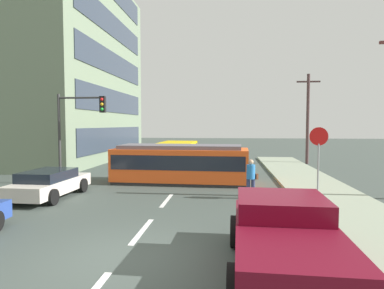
# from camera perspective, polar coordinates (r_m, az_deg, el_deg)

# --- Properties ---
(ground_plane) EXTENTS (120.00, 120.00, 0.00)m
(ground_plane) POSITION_cam_1_polar(r_m,az_deg,el_deg) (17.96, -2.00, -6.64)
(ground_plane) COLOR #3F4944
(sidewalk_curb_right) EXTENTS (3.20, 36.00, 0.14)m
(sidewalk_curb_right) POSITION_cam_1_polar(r_m,az_deg,el_deg) (14.51, 23.51, -9.07)
(sidewalk_curb_right) COLOR gray
(sidewalk_curb_right) RESTS_ON ground
(lane_stripe_1) EXTENTS (0.16, 2.40, 0.01)m
(lane_stripe_1) POSITION_cam_1_polar(r_m,az_deg,el_deg) (10.32, -8.45, -14.28)
(lane_stripe_1) COLOR silver
(lane_stripe_1) RESTS_ON ground
(lane_stripe_2) EXTENTS (0.16, 2.40, 0.01)m
(lane_stripe_2) POSITION_cam_1_polar(r_m,az_deg,el_deg) (14.09, -4.32, -9.43)
(lane_stripe_2) COLOR silver
(lane_stripe_2) RESTS_ON ground
(lane_stripe_3) EXTENTS (0.16, 2.40, 0.01)m
(lane_stripe_3) POSITION_cam_1_polar(r_m,az_deg,el_deg) (24.15, 0.11, -4.03)
(lane_stripe_3) COLOR silver
(lane_stripe_3) RESTS_ON ground
(lane_stripe_4) EXTENTS (0.16, 2.40, 0.01)m
(lane_stripe_4) POSITION_cam_1_polar(r_m,az_deg,el_deg) (30.09, 1.30, -2.56)
(lane_stripe_4) COLOR silver
(lane_stripe_4) RESTS_ON ground
(corner_building) EXTENTS (14.57, 17.95, 16.00)m
(corner_building) POSITION_cam_1_polar(r_m,az_deg,el_deg) (33.54, -25.06, 11.44)
(corner_building) COLOR slate
(corner_building) RESTS_ON ground
(streetcar_tram) EXTENTS (7.23, 2.78, 2.04)m
(streetcar_tram) POSITION_cam_1_polar(r_m,az_deg,el_deg) (18.12, -1.94, -3.17)
(streetcar_tram) COLOR #F7561E
(streetcar_tram) RESTS_ON ground
(city_bus) EXTENTS (2.67, 5.28, 1.79)m
(city_bus) POSITION_cam_1_polar(r_m,az_deg,el_deg) (25.54, -2.57, -1.33)
(city_bus) COLOR gold
(city_bus) RESTS_ON ground
(pedestrian_crossing) EXTENTS (0.50, 0.36, 1.67)m
(pedestrian_crossing) POSITION_cam_1_polar(r_m,az_deg,el_deg) (14.41, 9.94, -5.38)
(pedestrian_crossing) COLOR navy
(pedestrian_crossing) RESTS_ON ground
(pickup_truck_parked) EXTENTS (2.39, 5.05, 1.55)m
(pickup_truck_parked) POSITION_cam_1_polar(r_m,az_deg,el_deg) (7.52, 15.32, -14.81)
(pickup_truck_parked) COLOR maroon
(pickup_truck_parked) RESTS_ON ground
(parked_sedan_mid) EXTENTS (2.03, 4.31, 1.19)m
(parked_sedan_mid) POSITION_cam_1_polar(r_m,az_deg,el_deg) (15.71, -22.96, -6.06)
(parked_sedan_mid) COLOR beige
(parked_sedan_mid) RESTS_ON ground
(stop_sign) EXTENTS (0.76, 0.07, 2.88)m
(stop_sign) POSITION_cam_1_polar(r_m,az_deg,el_deg) (14.93, 20.63, -0.41)
(stop_sign) COLOR gray
(stop_sign) RESTS_ON sidewalk_curb_right
(traffic_light_mast) EXTENTS (2.59, 0.33, 4.71)m
(traffic_light_mast) POSITION_cam_1_polar(r_m,az_deg,el_deg) (18.47, -18.73, 3.76)
(traffic_light_mast) COLOR #333333
(traffic_light_mast) RESTS_ON ground
(utility_pole_mid) EXTENTS (1.80, 0.24, 7.09)m
(utility_pole_mid) POSITION_cam_1_polar(r_m,az_deg,el_deg) (28.23, 18.99, 4.42)
(utility_pole_mid) COLOR #4C3435
(utility_pole_mid) RESTS_ON ground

